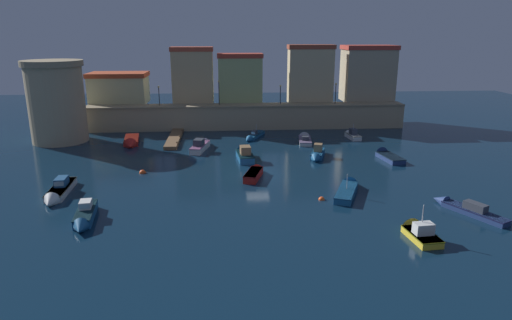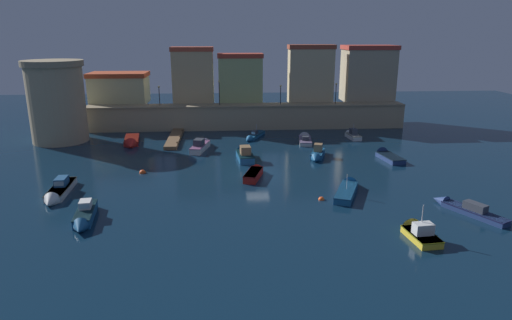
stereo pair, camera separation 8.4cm
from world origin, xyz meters
The scene contains 25 objects.
ground_plane centered at (0.00, 0.00, 0.00)m, with size 137.86×137.86×0.00m, color #0C2338.
quay_wall centered at (0.00, 24.62, 1.96)m, with size 50.75×3.59×3.90m.
old_town_backdrop centered at (2.78, 28.55, 7.81)m, with size 50.77×6.04×9.45m.
fortress_tower centered at (-26.95, 17.54, 5.75)m, with size 8.15×8.15×11.38m.
pier_dock centered at (-10.85, 17.16, 0.24)m, with size 1.72×11.63×0.70m.
quay_lamp_0 centered at (-13.77, 24.62, 5.98)m, with size 0.32×0.32×3.08m.
quay_lamp_1 centered at (-4.37, 24.62, 6.42)m, with size 0.32×0.32×3.85m.
quay_lamp_2 centered at (5.43, 24.62, 5.97)m, with size 0.32×0.32×3.06m.
quay_lamp_3 centered at (14.40, 24.62, 6.12)m, with size 0.32×0.32×3.32m.
moored_boat_0 centered at (11.04, -16.02, 0.41)m, with size 2.06×4.33×3.28m.
moored_boat_1 centered at (-1.20, 6.83, 0.57)m, with size 2.22×5.82×2.23m.
moored_boat_2 centered at (17.14, -11.63, 0.35)m, with size 4.32×6.84×1.49m.
moored_boat_3 centered at (15.16, 16.89, 0.46)m, with size 1.75×4.53×2.48m.
moored_boat_4 centered at (7.88, 15.31, 0.33)m, with size 2.37×6.15×1.58m.
moored_boat_5 centered at (7.84, 6.28, 0.48)m, with size 2.90×5.34×1.92m.
moored_boat_6 centered at (-0.37, -0.52, 0.41)m, with size 2.68×5.30×1.25m.
moored_boat_7 centered at (8.37, -6.03, 0.36)m, with size 4.08×6.93×2.53m.
moored_boat_8 centered at (-6.70, 11.78, 0.54)m, with size 2.81×6.71×1.89m.
moored_boat_9 centered at (0.62, 17.54, 0.30)m, with size 3.67×6.49×2.19m.
moored_boat_10 centered at (-15.16, -11.51, 0.48)m, with size 2.16×6.19×1.68m.
moored_boat_11 centered at (-19.45, -5.20, 0.43)m, with size 1.96×7.23×1.83m.
moored_boat_12 centered at (16.37, 5.71, 0.33)m, with size 2.54×5.76×1.67m.
moored_boat_13 centered at (-16.65, 15.22, 0.32)m, with size 2.87×7.40×1.79m.
mooring_buoy_0 centered at (5.38, -7.90, 0.00)m, with size 0.58×0.58×0.58m, color #EA4C19.
mooring_buoy_1 centered at (-12.72, 1.56, 0.00)m, with size 0.74×0.74×0.74m, color #EA4C19.
Camera 1 is at (-3.44, -46.19, 15.01)m, focal length 31.21 mm.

